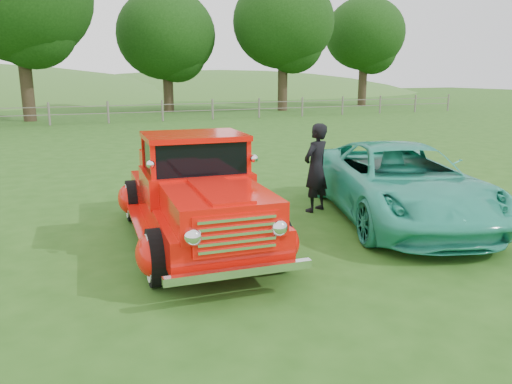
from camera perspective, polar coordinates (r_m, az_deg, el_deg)
name	(u,v)px	position (r m, az deg, el deg)	size (l,w,h in m)	color
ground	(282,252)	(7.76, 2.95, -6.83)	(140.00, 140.00, 0.00)	#234E15
distant_hills	(39,134)	(66.42, -23.53, 6.07)	(116.00, 60.00, 18.00)	#306324
fence_line	(108,112)	(28.80, -16.55, 8.74)	(48.00, 0.12, 1.20)	#6B655A
tree_near_east	(166,35)	(36.57, -10.24, 17.24)	(6.80, 6.80, 8.33)	#2D2216
tree_mid_east	(283,23)	(37.41, 3.15, 18.76)	(7.20, 7.20, 9.44)	#2D2216
tree_far_east	(365,34)	(44.50, 12.34, 17.23)	(6.60, 6.60, 8.86)	#2D2216
red_pickup	(195,194)	(8.03, -7.01, -0.28)	(2.46, 5.08, 1.78)	black
teal_sedan	(400,183)	(9.65, 16.15, 1.04)	(2.33, 5.06, 1.41)	teal
man	(316,168)	(9.87, 6.86, 2.76)	(0.64, 0.42, 1.75)	black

